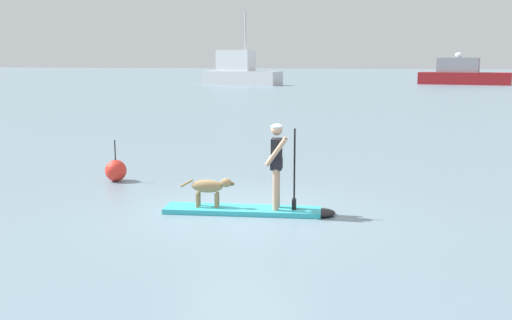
% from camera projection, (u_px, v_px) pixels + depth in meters
% --- Properties ---
extents(ground_plane, '(400.00, 400.00, 0.00)m').
position_uv_depth(ground_plane, '(242.00, 213.00, 12.05)').
color(ground_plane, slate).
extents(paddleboard, '(3.44, 1.16, 0.10)m').
position_uv_depth(paddleboard, '(254.00, 210.00, 12.01)').
color(paddleboard, '#33B2BF').
rests_on(paddleboard, ground_plane).
extents(person_paddler, '(0.64, 0.53, 1.68)m').
position_uv_depth(person_paddler, '(277.00, 160.00, 11.79)').
color(person_paddler, tan).
rests_on(person_paddler, paddleboard).
extents(dog, '(1.09, 0.32, 0.59)m').
position_uv_depth(dog, '(210.00, 187.00, 12.04)').
color(dog, '#997A51').
rests_on(dog, paddleboard).
extents(moored_boat_outer, '(10.30, 4.92, 8.80)m').
position_uv_depth(moored_boat_outer, '(240.00, 72.00, 73.78)').
color(moored_boat_outer, silver).
rests_on(moored_boat_outer, ground_plane).
extents(moored_boat_port, '(11.19, 4.98, 3.91)m').
position_uv_depth(moored_boat_port, '(463.00, 74.00, 74.97)').
color(moored_boat_port, maroon).
rests_on(moored_boat_port, ground_plane).
extents(marker_buoy, '(0.54, 0.54, 1.04)m').
position_uv_depth(marker_buoy, '(116.00, 170.00, 15.14)').
color(marker_buoy, red).
rests_on(marker_buoy, ground_plane).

